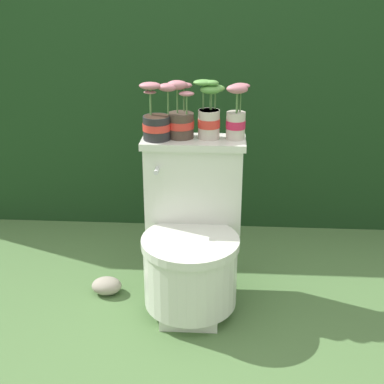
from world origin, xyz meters
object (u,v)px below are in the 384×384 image
at_px(potted_plant_left, 157,120).
at_px(potted_plant_midleft, 181,118).
at_px(potted_plant_middle, 209,114).
at_px(garden_stone, 107,286).
at_px(toilet, 192,240).
at_px(potted_plant_midright, 236,113).

height_order(potted_plant_left, potted_plant_midleft, potted_plant_midleft).
bearing_deg(potted_plant_middle, garden_stone, -165.66).
bearing_deg(garden_stone, toilet, -5.71).
distance_m(toilet, garden_stone, 0.49).
height_order(toilet, garden_stone, toilet).
relative_size(potted_plant_midleft, potted_plant_midright, 1.03).
xyz_separation_m(potted_plant_left, potted_plant_midright, (0.34, 0.02, 0.03)).
distance_m(potted_plant_midright, garden_stone, 1.00).
height_order(toilet, potted_plant_left, potted_plant_left).
xyz_separation_m(toilet, potted_plant_midleft, (-0.06, 0.16, 0.50)).
height_order(potted_plant_left, potted_plant_middle, potted_plant_middle).
xyz_separation_m(potted_plant_midleft, garden_stone, (-0.34, -0.12, -0.77)).
xyz_separation_m(toilet, potted_plant_middle, (0.07, 0.16, 0.52)).
bearing_deg(potted_plant_midright, garden_stone, -168.95).
bearing_deg(potted_plant_left, toilet, -39.98).
distance_m(potted_plant_left, potted_plant_midright, 0.34).
distance_m(potted_plant_middle, garden_stone, 0.93).
bearing_deg(potted_plant_midleft, garden_stone, -160.32).
height_order(potted_plant_left, garden_stone, potted_plant_left).
relative_size(toilet, potted_plant_midleft, 2.95).
height_order(potted_plant_midleft, garden_stone, potted_plant_midleft).
distance_m(potted_plant_left, potted_plant_midleft, 0.10).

